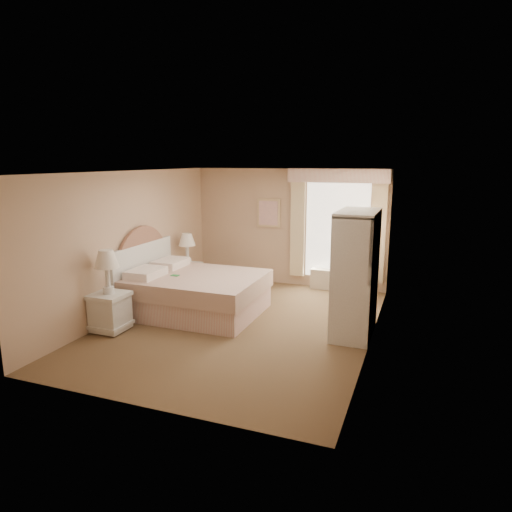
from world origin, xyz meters
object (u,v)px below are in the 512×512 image
at_px(nightstand_near, 109,301).
at_px(round_table, 352,270).
at_px(bed, 189,291).
at_px(cafe_chair, 353,266).
at_px(armoire, 356,284).
at_px(nightstand_far, 188,269).

height_order(nightstand_near, round_table, nightstand_near).
xyz_separation_m(bed, nightstand_near, (-0.73, -1.27, 0.10)).
relative_size(bed, cafe_chair, 2.28).
bearing_deg(round_table, armoire, -79.94).
xyz_separation_m(nightstand_far, cafe_chair, (3.30, 0.79, 0.15)).
bearing_deg(bed, armoire, -0.18).
xyz_separation_m(bed, armoire, (2.92, -0.01, 0.42)).
relative_size(bed, nightstand_near, 1.80).
bearing_deg(bed, nightstand_near, -119.83).
bearing_deg(bed, cafe_chair, 38.75).
distance_m(nightstand_near, armoire, 3.88).
height_order(nightstand_near, armoire, armoire).
xyz_separation_m(nightstand_near, armoire, (3.65, 1.26, 0.31)).
bearing_deg(nightstand_far, round_table, 13.94).
height_order(bed, cafe_chair, bed).
bearing_deg(round_table, nightstand_near, -134.33).
xyz_separation_m(nightstand_far, round_table, (3.28, 0.81, 0.07)).
xyz_separation_m(nightstand_near, cafe_chair, (3.30, 3.34, 0.10)).
height_order(bed, armoire, armoire).
distance_m(nightstand_far, round_table, 3.38).
height_order(round_table, cafe_chair, cafe_chair).
relative_size(bed, nightstand_far, 1.99).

